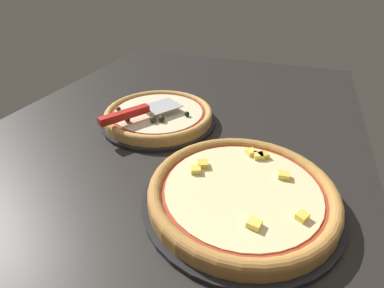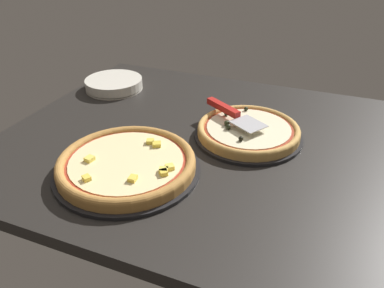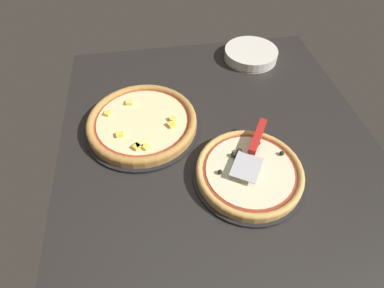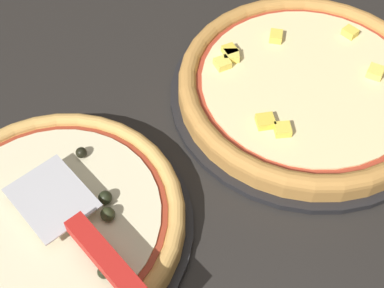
# 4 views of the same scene
# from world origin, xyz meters

# --- Properties ---
(ground_plane) EXTENTS (1.43, 1.03, 0.04)m
(ground_plane) POSITION_xyz_m (0.00, 0.00, -0.02)
(ground_plane) COLOR black
(pizza_pan_front) EXTENTS (0.33, 0.33, 0.01)m
(pizza_pan_front) POSITION_xyz_m (-0.02, -0.06, 0.01)
(pizza_pan_front) COLOR black
(pizza_pan_front) RESTS_ON ground_plane
(pizza_front) EXTENTS (0.31, 0.31, 0.04)m
(pizza_front) POSITION_xyz_m (-0.02, -0.06, 0.03)
(pizza_front) COLOR tan
(pizza_front) RESTS_ON pizza_pan_front
(pizza_pan_back) EXTENTS (0.39, 0.39, 0.01)m
(pizza_pan_back) POSITION_xyz_m (0.24, 0.24, 0.01)
(pizza_pan_back) COLOR black
(pizza_pan_back) RESTS_ON ground_plane
(pizza_back) EXTENTS (0.37, 0.37, 0.04)m
(pizza_back) POSITION_xyz_m (0.23, 0.24, 0.03)
(pizza_back) COLOR #B77F3D
(pizza_back) RESTS_ON pizza_pan_back
(serving_spatula) EXTENTS (0.23, 0.17, 0.02)m
(serving_spatula) POSITION_xyz_m (0.06, -0.09, 0.06)
(serving_spatula) COLOR #B7B7BC
(serving_spatula) RESTS_ON pizza_front
(plate_stack) EXTENTS (0.22, 0.22, 0.04)m
(plate_stack) POSITION_xyz_m (0.57, -0.24, 0.02)
(plate_stack) COLOR silver
(plate_stack) RESTS_ON ground_plane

